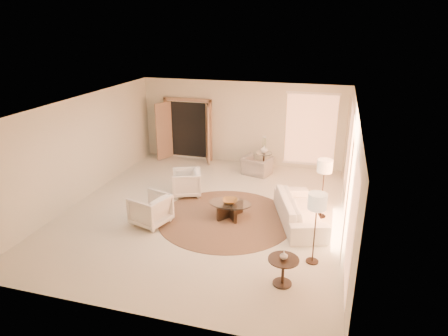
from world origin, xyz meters
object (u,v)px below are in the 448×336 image
(floor_lamp_far, at_px, (317,205))
(bowl, at_px, (230,201))
(side_table, at_px, (264,160))
(side_vase, at_px, (264,149))
(coffee_table, at_px, (230,208))
(armchair_right, at_px, (150,208))
(end_vase, at_px, (284,255))
(end_table, at_px, (283,267))
(floor_lamp_near, at_px, (325,169))
(sofa, at_px, (300,210))
(accent_chair, at_px, (257,163))
(armchair_left, at_px, (186,182))

(floor_lamp_far, distance_m, bowl, 2.73)
(side_table, relative_size, bowl, 1.61)
(side_vase, bearing_deg, coffee_table, -93.14)
(armchair_right, bearing_deg, end_vase, 82.88)
(bowl, height_order, side_vase, side_vase)
(end_table, xyz_separation_m, floor_lamp_near, (0.54, 3.02, 0.92))
(end_vase, bearing_deg, sofa, 89.00)
(floor_lamp_near, height_order, bowl, floor_lamp_near)
(coffee_table, distance_m, floor_lamp_far, 2.80)
(accent_chair, distance_m, bowl, 3.12)
(armchair_right, relative_size, bowl, 2.17)
(end_table, bearing_deg, armchair_left, 133.53)
(armchair_right, distance_m, side_vase, 4.81)
(end_table, height_order, end_vase, end_vase)
(accent_chair, distance_m, end_vase, 5.73)
(floor_lamp_near, bearing_deg, armchair_left, 174.70)
(sofa, height_order, end_vase, end_vase)
(armchair_left, height_order, accent_chair, armchair_left)
(side_table, distance_m, floor_lamp_near, 3.62)
(floor_lamp_far, bearing_deg, side_table, 111.30)
(end_vase, bearing_deg, accent_chair, 106.39)
(coffee_table, distance_m, side_vase, 3.57)
(end_table, distance_m, bowl, 2.89)
(bowl, height_order, end_vase, end_vase)
(floor_lamp_far, height_order, bowl, floor_lamp_far)
(end_vase, bearing_deg, bowl, 124.91)
(armchair_left, height_order, side_table, armchair_left)
(side_table, bearing_deg, armchair_right, -114.03)
(bowl, xyz_separation_m, end_vase, (1.65, -2.37, 0.18))
(sofa, distance_m, side_vase, 3.69)
(armchair_right, height_order, accent_chair, armchair_right)
(armchair_right, xyz_separation_m, end_vase, (3.42, -1.51, 0.21))
(sofa, xyz_separation_m, side_vase, (-1.50, 3.34, 0.40))
(coffee_table, bearing_deg, end_table, -55.09)
(accent_chair, bearing_deg, end_vase, 121.72)
(end_table, height_order, floor_lamp_near, floor_lamp_near)
(end_table, distance_m, side_table, 6.07)
(side_vase, bearing_deg, bowl, -93.14)
(coffee_table, relative_size, side_vase, 4.30)
(coffee_table, height_order, side_vase, side_vase)
(end_vase, bearing_deg, end_table, 90.00)
(side_table, bearing_deg, sofa, -65.77)
(sofa, xyz_separation_m, floor_lamp_far, (0.44, -1.65, 0.96))
(accent_chair, bearing_deg, armchair_left, 68.52)
(armchair_left, xyz_separation_m, floor_lamp_near, (3.74, -0.35, 0.89))
(end_table, bearing_deg, coffee_table, 124.91)
(floor_lamp_near, bearing_deg, accent_chair, 131.11)
(floor_lamp_far, bearing_deg, end_table, -118.39)
(bowl, distance_m, end_vase, 2.89)
(sofa, distance_m, end_table, 2.55)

